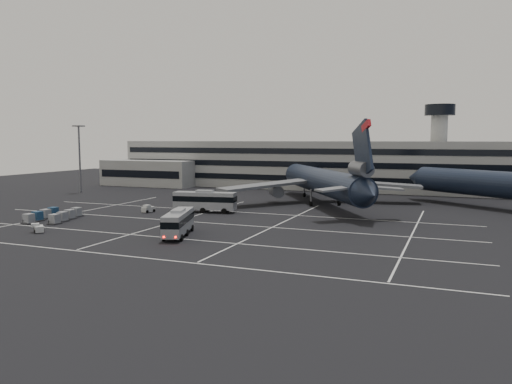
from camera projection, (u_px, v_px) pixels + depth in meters
ground at (196, 227)px, 83.18m from camera, size 260.00×260.00×0.00m
lane_markings at (203, 226)px, 83.50m from camera, size 90.00×55.62×0.01m
terminal at (303, 165)px, 149.14m from camera, size 125.00×26.00×24.00m
hills at (406, 196)px, 234.45m from camera, size 352.00×180.00×44.00m
lightpole_left at (79, 149)px, 134.73m from camera, size 2.40×2.40×18.28m
trijet_main at (323, 181)px, 110.14m from camera, size 41.31×51.67×18.08m
bus_near at (178, 221)px, 74.94m from camera, size 6.14×11.72×4.05m
bus_far at (205, 200)px, 99.44m from camera, size 12.87×4.94×4.44m
tug_a at (148, 209)px, 99.29m from camera, size 1.99×2.71×1.57m
tug_b at (39, 228)px, 77.85m from camera, size 2.59×2.48×1.45m
uld_cluster at (54, 215)px, 89.93m from camera, size 9.08×11.80×1.72m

